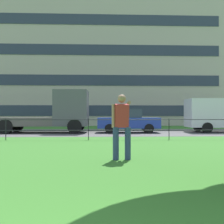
% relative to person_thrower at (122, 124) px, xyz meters
% --- Properties ---
extents(street_strip, '(80.00, 7.52, 0.01)m').
position_rel_person_thrower_xyz_m(street_strip, '(-1.12, 11.29, -0.93)').
color(street_strip, '#565454').
rests_on(street_strip, ground).
extents(park_fence, '(30.59, 0.04, 1.00)m').
position_rel_person_thrower_xyz_m(park_fence, '(-1.12, 5.73, -0.27)').
color(park_fence, black).
rests_on(park_fence, ground).
extents(person_thrower, '(0.51, 0.79, 1.73)m').
position_rel_person_thrower_xyz_m(person_thrower, '(0.00, 0.00, 0.00)').
color(person_thrower, navy).
rests_on(person_thrower, ground).
extents(flatbed_truck_center, '(7.36, 2.59, 2.75)m').
position_rel_person_thrower_xyz_m(flatbed_truck_center, '(-3.90, 11.00, 0.28)').
color(flatbed_truck_center, '#4C4C51').
rests_on(flatbed_truck_center, ground).
extents(car_blue_far_left, '(4.06, 1.93, 1.54)m').
position_rel_person_thrower_xyz_m(car_blue_far_left, '(1.25, 10.86, -0.16)').
color(car_blue_far_left, '#233899').
rests_on(car_blue_far_left, ground).
extents(apartment_building_background, '(32.13, 14.17, 16.17)m').
position_rel_person_thrower_xyz_m(apartment_building_background, '(-1.43, 28.54, 7.15)').
color(apartment_building_background, '#ADA393').
rests_on(apartment_building_background, ground).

